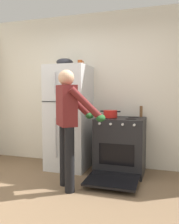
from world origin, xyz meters
name	(u,v)px	position (x,y,z in m)	size (l,w,h in m)	color
ground	(48,214)	(0.00, 0.00, 0.00)	(8.00, 8.00, 0.00)	brown
kitchen_wall_back	(98,90)	(0.00, 1.95, 1.35)	(6.00, 0.10, 2.70)	silver
refrigerator	(69,117)	(-0.41, 1.57, 0.88)	(0.68, 0.72, 1.76)	silver
stove_range	(120,146)	(0.49, 1.55, 0.44)	(0.76, 1.21, 0.90)	black
person_cook	(69,118)	(-0.05, 0.73, 0.96)	(0.69, 0.71, 1.60)	black
red_pot	(110,114)	(0.33, 1.52, 0.96)	(0.32, 0.22, 0.12)	red
coffee_mug	(80,63)	(-0.22, 1.62, 1.80)	(0.11, 0.08, 0.10)	#B24C1E
pepper_mill	(141,111)	(0.79, 1.77, 0.99)	(0.05, 0.05, 0.18)	brown
mixing_bowl	(65,62)	(-0.49, 1.57, 1.82)	(0.28, 0.28, 0.13)	black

